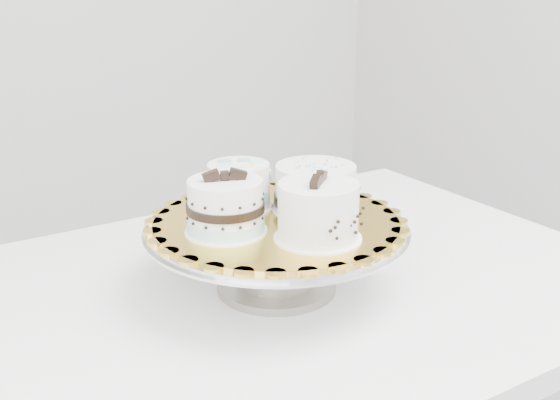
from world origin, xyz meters
TOP-DOWN VIEW (x-y plane):
  - table at (-0.07, 0.11)m, footprint 1.24×0.90m
  - cake_stand at (-0.06, 0.09)m, footprint 0.39×0.39m
  - cake_board at (-0.06, 0.09)m, footprint 0.42×0.42m
  - cake_swirl at (-0.06, -0.01)m, footprint 0.15×0.15m
  - cake_banded at (-0.14, 0.09)m, footprint 0.14×0.14m
  - cake_dots at (-0.07, 0.17)m, footprint 0.12×0.12m
  - cake_ribbon at (0.02, 0.09)m, footprint 0.16×0.16m

SIDE VIEW (x-z plane):
  - table at x=-0.07m, z-range 0.29..1.04m
  - cake_stand at x=-0.06m, z-range 0.77..0.88m
  - cake_board at x=-0.06m, z-range 0.86..0.86m
  - cake_ribbon at x=0.02m, z-range 0.86..0.93m
  - cake_banded at x=-0.14m, z-range 0.85..0.94m
  - cake_dots at x=-0.07m, z-range 0.86..0.93m
  - cake_swirl at x=-0.06m, z-range 0.85..0.95m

